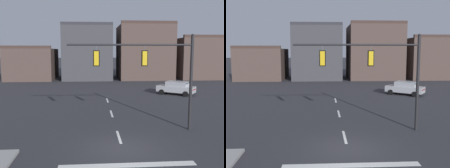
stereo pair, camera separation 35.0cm
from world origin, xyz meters
TOP-DOWN VIEW (x-y plane):
  - ground_plane at (0.00, 0.00)m, footprint 400.00×400.00m
  - stop_bar_paint at (0.00, -2.00)m, footprint 6.40×0.50m
  - lane_centreline at (0.00, 2.00)m, footprint 0.16×26.40m
  - signal_mast_near_side at (2.40, 3.22)m, footprint 8.15×0.51m
  - car_lot_nearside at (8.53, 17.05)m, footprint 4.62×4.03m
  - building_row at (3.62, 37.06)m, footprint 39.43×12.36m

SIDE VIEW (x-z plane):
  - ground_plane at x=0.00m, z-range 0.00..0.00m
  - lane_centreline at x=0.00m, z-range 0.00..0.01m
  - stop_bar_paint at x=0.00m, z-range 0.00..0.01m
  - car_lot_nearside at x=8.53m, z-range 0.05..1.66m
  - signal_mast_near_side at x=2.40m, z-range 1.07..7.42m
  - building_row at x=3.62m, z-range -0.86..9.61m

